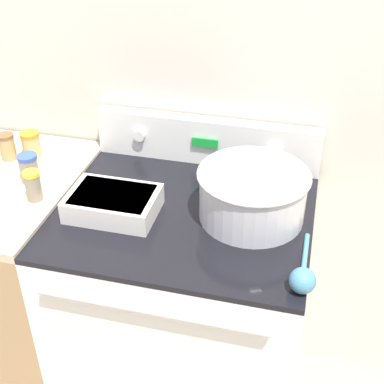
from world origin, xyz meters
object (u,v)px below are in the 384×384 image
spice_jar_yellow_cap (33,186)px  spice_jar_orange_cap (31,144)px  casserole_dish (113,202)px  spice_jar_blue_cap (29,168)px  ladle (303,278)px  spice_jar_brown_cap (7,147)px  mixing_bowl (253,192)px

spice_jar_yellow_cap → spice_jar_orange_cap: size_ratio=1.08×
casserole_dish → spice_jar_blue_cap: size_ratio=2.75×
ladle → spice_jar_orange_cap: 1.06m
spice_jar_orange_cap → spice_jar_yellow_cap: bearing=-60.5°
spice_jar_brown_cap → spice_jar_orange_cap: bearing=28.9°
mixing_bowl → casserole_dish: mixing_bowl is taller
spice_jar_yellow_cap → spice_jar_brown_cap: size_ratio=1.04×
spice_jar_yellow_cap → spice_jar_blue_cap: 0.11m
ladle → spice_jar_orange_cap: spice_jar_orange_cap is taller
spice_jar_blue_cap → spice_jar_orange_cap: spice_jar_blue_cap is taller
spice_jar_brown_cap → spice_jar_blue_cap: bearing=-38.5°
mixing_bowl → spice_jar_orange_cap: size_ratio=3.65×
mixing_bowl → ladle: size_ratio=1.28×
ladle → spice_jar_blue_cap: size_ratio=2.67×
spice_jar_yellow_cap → mixing_bowl: bearing=7.5°
spice_jar_yellow_cap → casserole_dish: bearing=1.3°
spice_jar_blue_cap → ladle: bearing=-17.1°
spice_jar_yellow_cap → spice_jar_brown_cap: bearing=135.1°
ladle → spice_jar_blue_cap: (-0.90, 0.28, 0.03)m
ladle → spice_jar_brown_cap: 1.11m
casserole_dish → spice_jar_blue_cap: 0.33m
ladle → spice_jar_yellow_cap: 0.85m
spice_jar_yellow_cap → spice_jar_orange_cap: spice_jar_yellow_cap is taller
mixing_bowl → spice_jar_brown_cap: (-0.87, 0.12, -0.03)m
spice_jar_orange_cap → spice_jar_brown_cap: 0.08m
ladle → spice_jar_brown_cap: (-1.04, 0.39, 0.03)m
spice_jar_yellow_cap → spice_jar_brown_cap: (-0.21, 0.21, -0.00)m
mixing_bowl → casserole_dish: size_ratio=1.25×
casserole_dish → spice_jar_brown_cap: (-0.47, 0.20, 0.02)m
mixing_bowl → spice_jar_brown_cap: 0.88m
casserole_dish → spice_jar_orange_cap: 0.46m
mixing_bowl → spice_jar_brown_cap: size_ratio=3.51×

